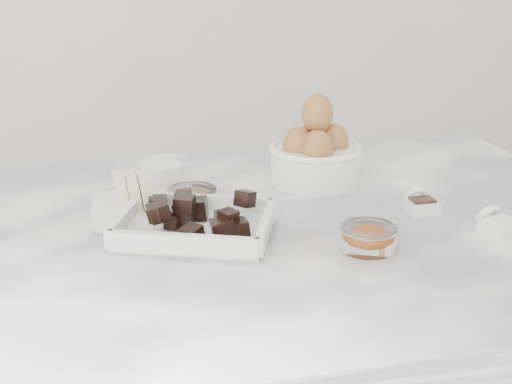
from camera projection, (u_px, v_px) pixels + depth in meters
marble_slab at (248, 237)px, 1.08m from camera, size 1.20×0.80×0.04m
chocolate_dish at (195, 220)px, 1.03m from camera, size 0.27×0.24×0.06m
butter_plate at (142, 201)px, 1.11m from camera, size 0.17×0.17×0.07m
sugar_ramekin at (161, 175)px, 1.22m from camera, size 0.08×0.08×0.05m
egg_bowl at (315, 154)px, 1.25m from camera, size 0.17×0.17×0.16m
honey_bowl at (192, 198)px, 1.13m from camera, size 0.08×0.08×0.04m
zest_bowl at (368, 236)px, 0.99m from camera, size 0.08×0.08×0.03m
vanilla_spoon at (420, 203)px, 1.13m from camera, size 0.05×0.06×0.04m
salt_spoon at (498, 223)px, 1.05m from camera, size 0.06×0.08×0.04m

